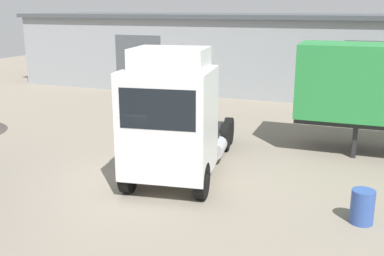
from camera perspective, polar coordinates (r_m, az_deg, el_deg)
ground_plane at (r=14.24m, az=-7.98°, el=-6.83°), size 60.00×60.00×0.00m
warehouse_building at (r=31.01m, az=8.98°, el=9.63°), size 32.26×9.87×4.87m
tractor_unit_white at (r=13.64m, az=-2.26°, el=0.98°), size 3.47×6.92×4.17m
oil_drum at (r=12.20m, az=20.82°, el=-9.32°), size 0.58×0.58×0.88m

